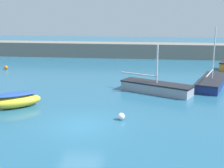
{
  "coord_description": "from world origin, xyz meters",
  "views": [
    {
      "loc": [
        3.85,
        -16.38,
        6.42
      ],
      "look_at": [
        0.78,
        8.39,
        0.45
      ],
      "focal_mm": 50.0,
      "sensor_mm": 36.0,
      "label": 1
    }
  ],
  "objects_px": {
    "rowboat_with_red_cover": "(16,100)",
    "sailboat_short_mast": "(156,87)",
    "sailboat_twin_hulled": "(212,82)",
    "mooring_buoy_orange": "(6,67)",
    "mooring_buoy_white": "(121,116)"
  },
  "relations": [
    {
      "from": "rowboat_with_red_cover",
      "to": "sailboat_short_mast",
      "type": "distance_m",
      "value": 10.62
    },
    {
      "from": "sailboat_twin_hulled",
      "to": "mooring_buoy_orange",
      "type": "bearing_deg",
      "value": 93.84
    },
    {
      "from": "rowboat_with_red_cover",
      "to": "mooring_buoy_white",
      "type": "height_order",
      "value": "rowboat_with_red_cover"
    },
    {
      "from": "sailboat_twin_hulled",
      "to": "mooring_buoy_orange",
      "type": "distance_m",
      "value": 21.77
    },
    {
      "from": "sailboat_short_mast",
      "to": "mooring_buoy_orange",
      "type": "height_order",
      "value": "sailboat_short_mast"
    },
    {
      "from": "sailboat_twin_hulled",
      "to": "mooring_buoy_white",
      "type": "height_order",
      "value": "sailboat_twin_hulled"
    },
    {
      "from": "rowboat_with_red_cover",
      "to": "sailboat_short_mast",
      "type": "relative_size",
      "value": 0.58
    },
    {
      "from": "sailboat_short_mast",
      "to": "mooring_buoy_orange",
      "type": "relative_size",
      "value": 14.63
    },
    {
      "from": "sailboat_short_mast",
      "to": "mooring_buoy_white",
      "type": "xyz_separation_m",
      "value": [
        -2.16,
        -6.55,
        -0.22
      ]
    },
    {
      "from": "sailboat_twin_hulled",
      "to": "sailboat_short_mast",
      "type": "height_order",
      "value": "sailboat_twin_hulled"
    },
    {
      "from": "mooring_buoy_orange",
      "to": "mooring_buoy_white",
      "type": "height_order",
      "value": "mooring_buoy_white"
    },
    {
      "from": "mooring_buoy_white",
      "to": "rowboat_with_red_cover",
      "type": "bearing_deg",
      "value": 167.9
    },
    {
      "from": "mooring_buoy_orange",
      "to": "sailboat_short_mast",
      "type": "bearing_deg",
      "value": -26.3
    },
    {
      "from": "rowboat_with_red_cover",
      "to": "mooring_buoy_orange",
      "type": "bearing_deg",
      "value": -98.43
    },
    {
      "from": "mooring_buoy_white",
      "to": "sailboat_twin_hulled",
      "type": "bearing_deg",
      "value": 52.9
    }
  ]
}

